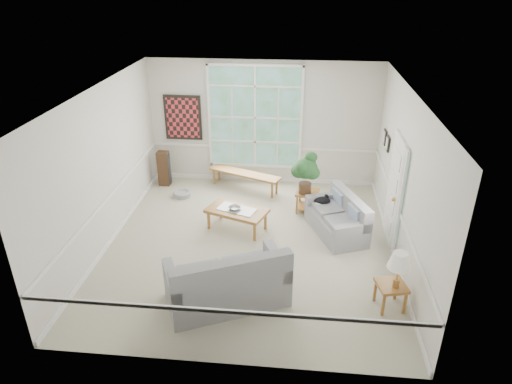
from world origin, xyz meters
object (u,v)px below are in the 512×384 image
end_table (307,201)px  loveseat_right (337,215)px  coffee_table (237,219)px  side_table (390,295)px  loveseat_front (226,275)px

end_table → loveseat_right: bearing=-56.6°
coffee_table → loveseat_right: bearing=21.4°
loveseat_right → coffee_table: (-2.01, -0.03, -0.18)m
loveseat_right → side_table: (0.72, -2.20, -0.18)m
loveseat_right → side_table: bearing=-93.9°
coffee_table → end_table: end_table is taller
coffee_table → side_table: coffee_table is taller
loveseat_front → coffee_table: 2.28m
coffee_table → end_table: 1.70m
loveseat_right → loveseat_front: loveseat_front is taller
loveseat_front → coffee_table: bearing=69.5°
side_table → end_table: bearing=112.8°
side_table → loveseat_front: bearing=-177.9°
loveseat_front → end_table: loveseat_front is taller
loveseat_front → end_table: 3.44m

